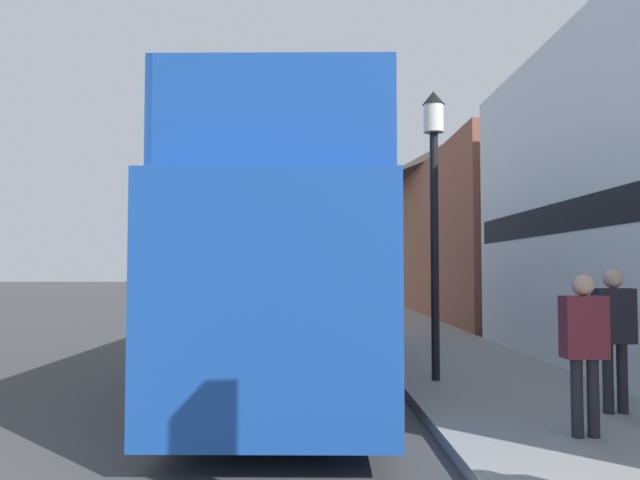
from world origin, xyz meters
TOP-DOWN VIEW (x-y plane):
  - ground_plane at (0.00, 21.00)m, footprint 144.00×144.00m
  - sidewalk at (7.18, 18.00)m, footprint 3.05×108.00m
  - brick_terrace_rear at (11.70, 23.96)m, footprint 6.00×23.42m
  - tour_bus at (4.03, 6.86)m, footprint 2.78×11.45m
  - parked_car_ahead_of_bus at (4.55, 15.25)m, footprint 1.93×4.24m
  - pedestrian_second at (7.11, 2.04)m, footprint 0.44×0.24m
  - pedestrian_third at (7.96, 3.11)m, footprint 0.46×0.25m
  - lamp_post_nearest at (6.24, 5.40)m, footprint 0.35×0.35m
  - lamp_post_second at (6.24, 14.51)m, footprint 0.35×0.35m

SIDE VIEW (x-z plane):
  - ground_plane at x=0.00m, z-range 0.00..0.00m
  - sidewalk at x=7.18m, z-range 0.00..0.14m
  - parked_car_ahead_of_bus at x=4.55m, z-range -0.05..1.39m
  - pedestrian_second at x=7.11m, z-range 0.31..2.00m
  - pedestrian_third at x=7.96m, z-range 0.32..2.06m
  - tour_bus at x=4.03m, z-range -0.18..3.79m
  - lamp_post_nearest at x=6.24m, z-range 1.02..5.62m
  - lamp_post_second at x=6.24m, z-range 1.08..6.29m
  - brick_terrace_rear at x=11.70m, z-range 0.00..8.36m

